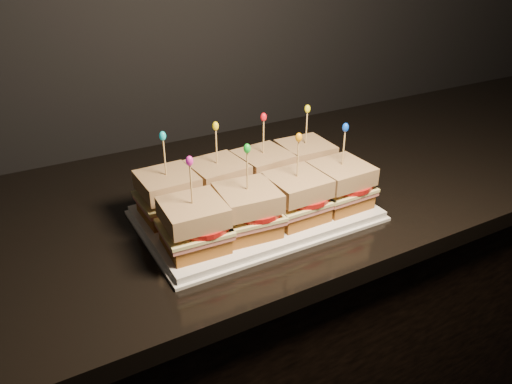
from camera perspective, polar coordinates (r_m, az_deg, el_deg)
cabinet at (r=1.48m, az=8.62°, el=-14.31°), size 2.65×0.64×0.91m
granite_slab at (r=1.22m, az=10.17°, el=2.43°), size 2.69×0.68×0.04m
platter at (r=0.96m, az=-0.00°, el=-2.42°), size 0.43×0.26×0.02m
platter_rim at (r=0.97m, az=-0.00°, el=-2.73°), size 0.44×0.28×0.01m
sandwich_0_bread_bot at (r=0.95m, az=-9.87°, el=-1.85°), size 0.10×0.10×0.03m
sandwich_0_ham at (r=0.94m, az=-9.95°, el=-0.93°), size 0.11×0.10×0.01m
sandwich_0_cheese at (r=0.94m, az=-9.99°, el=-0.55°), size 0.11×0.11×0.01m
sandwich_0_tomato at (r=0.93m, az=-9.21°, el=-0.13°), size 0.10×0.10×0.01m
sandwich_0_bread_top at (r=0.92m, az=-10.13°, el=1.02°), size 0.10×0.10×0.03m
sandwich_0_pick at (r=0.90m, az=-10.38°, el=3.67°), size 0.00×0.00×0.09m
sandwich_0_frill at (r=0.89m, az=-10.62°, el=6.33°), size 0.01×0.01×0.02m
sandwich_1_bread_bot at (r=0.98m, az=-4.32°, el=-0.45°), size 0.10×0.10×0.03m
sandwich_1_ham at (r=0.97m, az=-4.36°, el=0.46°), size 0.11×0.11×0.01m
sandwich_1_cheese at (r=0.97m, az=-4.38°, el=0.83°), size 0.11×0.11×0.01m
sandwich_1_tomato at (r=0.97m, az=-3.60°, el=1.24°), size 0.10×0.10×0.01m
sandwich_1_bread_top at (r=0.96m, az=-4.44°, el=2.37°), size 0.10×0.10×0.03m
sandwich_1_pick at (r=0.94m, az=-4.54°, el=4.95°), size 0.00×0.00×0.09m
sandwich_1_frill at (r=0.92m, az=-4.64°, el=7.53°), size 0.01×0.01×0.02m
sandwich_2_bread_bot at (r=1.02m, az=0.82°, el=0.86°), size 0.10×0.10×0.03m
sandwich_2_ham at (r=1.01m, az=0.83°, el=1.74°), size 0.11×0.11×0.01m
sandwich_2_cheese at (r=1.01m, az=0.83°, el=2.10°), size 0.12×0.11×0.01m
sandwich_2_tomato at (r=1.01m, az=1.59°, el=2.50°), size 0.10×0.10×0.01m
sandwich_2_bread_top at (r=1.00m, az=0.84°, el=3.59°), size 0.11×0.11×0.03m
sandwich_2_pick at (r=0.98m, az=0.86°, el=6.08°), size 0.00×0.00×0.09m
sandwich_2_frill at (r=0.96m, az=0.88°, el=8.57°), size 0.01×0.01×0.02m
sandwich_3_bread_bot at (r=1.07m, az=5.53°, el=2.06°), size 0.10×0.10×0.03m
sandwich_3_ham at (r=1.06m, az=5.57°, el=2.90°), size 0.11×0.11×0.01m
sandwich_3_cheese at (r=1.06m, az=5.59°, el=3.25°), size 0.11×0.11×0.01m
sandwich_3_tomato at (r=1.06m, az=6.33°, el=3.62°), size 0.10×0.10×0.01m
sandwich_3_bread_top at (r=1.05m, az=5.66°, el=4.68°), size 0.10×0.10×0.03m
sandwich_3_pick at (r=1.03m, az=5.78°, el=7.07°), size 0.00×0.00×0.09m
sandwich_3_frill at (r=1.02m, az=5.90°, el=9.44°), size 0.01×0.01×0.02m
sandwich_4_bread_bot at (r=0.85m, az=-7.00°, el=-5.41°), size 0.10×0.10×0.03m
sandwich_4_ham at (r=0.84m, az=-7.07°, el=-4.42°), size 0.11×0.11×0.01m
sandwich_4_cheese at (r=0.84m, az=-7.10°, el=-4.01°), size 0.11×0.11×0.01m
sandwich_4_tomato at (r=0.83m, az=-6.20°, el=-3.56°), size 0.10×0.10×0.01m
sandwich_4_bread_top at (r=0.82m, az=-7.21°, el=-2.30°), size 0.10×0.10×0.03m
sandwich_4_pick at (r=0.80m, az=-7.41°, el=0.60°), size 0.00×0.00×0.09m
sandwich_4_frill at (r=0.78m, az=-7.61°, el=3.54°), size 0.01×0.01×0.02m
sandwich_5_bread_bot at (r=0.89m, az=-0.95°, el=-3.70°), size 0.11×0.11×0.03m
sandwich_5_ham at (r=0.88m, az=-0.96°, el=-2.73°), size 0.12×0.11×0.01m
sandwich_5_cheese at (r=0.87m, az=-0.96°, el=-2.33°), size 0.12×0.11×0.01m
sandwich_5_tomato at (r=0.87m, az=-0.08°, el=-1.88°), size 0.10×0.10×0.01m
sandwich_5_bread_top at (r=0.86m, az=-0.97°, el=-0.67°), size 0.11×0.11×0.03m
sandwich_5_pick at (r=0.84m, az=-1.00°, el=2.15°), size 0.00×0.00×0.09m
sandwich_5_frill at (r=0.82m, az=-1.03°, el=4.99°), size 0.01×0.01×0.02m
sandwich_6_bread_bot at (r=0.93m, az=4.56°, el=-2.10°), size 0.10×0.10×0.03m
sandwich_6_ham at (r=0.92m, az=4.60°, el=-1.16°), size 0.11×0.10×0.01m
sandwich_6_cheese at (r=0.92m, az=4.61°, el=-0.78°), size 0.11×0.11×0.01m
sandwich_6_tomato at (r=0.92m, az=5.46°, el=-0.35°), size 0.10×0.10×0.01m
sandwich_6_bread_top at (r=0.91m, az=4.68°, el=0.82°), size 0.10×0.10×0.03m
sandwich_6_pick at (r=0.89m, az=4.80°, el=3.52°), size 0.00×0.00×0.09m
sandwich_6_frill at (r=0.87m, az=4.91°, el=6.23°), size 0.01×0.01×0.02m
sandwich_7_bread_bot at (r=0.98m, az=9.50°, el=-0.65°), size 0.10×0.10×0.03m
sandwich_7_ham at (r=0.98m, az=9.58°, el=0.25°), size 0.11×0.10×0.01m
sandwich_7_cheese at (r=0.97m, az=9.61°, el=0.62°), size 0.11×0.11×0.01m
sandwich_7_tomato at (r=0.97m, az=10.42°, el=1.03°), size 0.10×0.10×0.01m
sandwich_7_bread_top at (r=0.96m, az=9.74°, el=2.15°), size 0.10×0.10×0.03m
sandwich_7_pick at (r=0.94m, az=9.97°, el=4.71°), size 0.00×0.00×0.09m
sandwich_7_frill at (r=0.93m, az=10.19°, el=7.28°), size 0.01×0.01×0.02m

